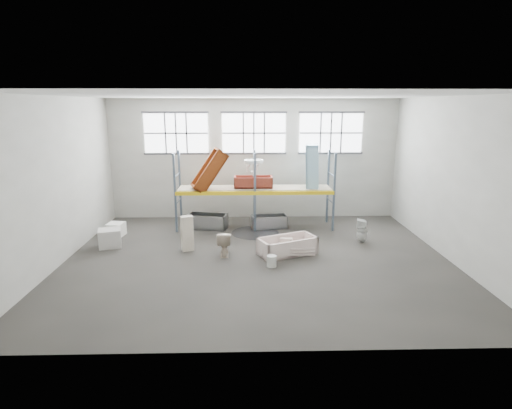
{
  "coord_description": "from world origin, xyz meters",
  "views": [
    {
      "loc": [
        -0.36,
        -12.12,
        4.74
      ],
      "look_at": [
        0.0,
        1.5,
        1.4
      ],
      "focal_mm": 28.62,
      "sensor_mm": 36.0,
      "label": 1
    }
  ],
  "objects_px": {
    "steel_tub_left": "(207,221)",
    "bucket": "(272,261)",
    "blue_tub_upright": "(312,167)",
    "rust_tub_flat": "(253,182)",
    "toilet_beige": "(224,243)",
    "carton_near": "(110,238)",
    "bathtub_beige": "(287,246)",
    "steel_tub_right": "(269,222)",
    "cistern_tall": "(187,233)",
    "toilet_white": "(362,231)"
  },
  "relations": [
    {
      "from": "bathtub_beige",
      "to": "steel_tub_right",
      "type": "distance_m",
      "value": 2.93
    },
    {
      "from": "toilet_beige",
      "to": "steel_tub_left",
      "type": "xyz_separation_m",
      "value": [
        -0.8,
        2.98,
        -0.12
      ]
    },
    {
      "from": "bathtub_beige",
      "to": "steel_tub_left",
      "type": "xyz_separation_m",
      "value": [
        -2.86,
        2.92,
        0.01
      ]
    },
    {
      "from": "bathtub_beige",
      "to": "carton_near",
      "type": "relative_size",
      "value": 2.57
    },
    {
      "from": "blue_tub_upright",
      "to": "rust_tub_flat",
      "type": "bearing_deg",
      "value": 179.33
    },
    {
      "from": "steel_tub_right",
      "to": "blue_tub_upright",
      "type": "height_order",
      "value": "blue_tub_upright"
    },
    {
      "from": "cistern_tall",
      "to": "toilet_white",
      "type": "xyz_separation_m",
      "value": [
        6.05,
        0.7,
        -0.17
      ]
    },
    {
      "from": "toilet_white",
      "to": "carton_near",
      "type": "height_order",
      "value": "toilet_white"
    },
    {
      "from": "steel_tub_left",
      "to": "bucket",
      "type": "relative_size",
      "value": 4.45
    },
    {
      "from": "toilet_white",
      "to": "carton_near",
      "type": "xyz_separation_m",
      "value": [
        -8.76,
        -0.28,
        -0.11
      ]
    },
    {
      "from": "steel_tub_left",
      "to": "bucket",
      "type": "distance_m",
      "value": 4.61
    },
    {
      "from": "bucket",
      "to": "toilet_beige",
      "type": "bearing_deg",
      "value": 145.18
    },
    {
      "from": "toilet_beige",
      "to": "steel_tub_left",
      "type": "distance_m",
      "value": 3.09
    },
    {
      "from": "toilet_white",
      "to": "bucket",
      "type": "distance_m",
      "value": 3.99
    },
    {
      "from": "toilet_white",
      "to": "blue_tub_upright",
      "type": "distance_m",
      "value": 3.18
    },
    {
      "from": "bucket",
      "to": "steel_tub_left",
      "type": "bearing_deg",
      "value": 119.62
    },
    {
      "from": "toilet_beige",
      "to": "carton_near",
      "type": "xyz_separation_m",
      "value": [
        -3.94,
        0.88,
        -0.09
      ]
    },
    {
      "from": "cistern_tall",
      "to": "steel_tub_left",
      "type": "bearing_deg",
      "value": 59.01
    },
    {
      "from": "steel_tub_left",
      "to": "steel_tub_right",
      "type": "xyz_separation_m",
      "value": [
        2.43,
        -0.02,
        -0.03
      ]
    },
    {
      "from": "toilet_white",
      "to": "bucket",
      "type": "xyz_separation_m",
      "value": [
        -3.34,
        -2.18,
        -0.25
      ]
    },
    {
      "from": "cistern_tall",
      "to": "steel_tub_right",
      "type": "relative_size",
      "value": 0.85
    },
    {
      "from": "steel_tub_left",
      "to": "blue_tub_upright",
      "type": "relative_size",
      "value": 0.89
    },
    {
      "from": "rust_tub_flat",
      "to": "bathtub_beige",
      "type": "bearing_deg",
      "value": -71.26
    },
    {
      "from": "bucket",
      "to": "blue_tub_upright",
      "type": "bearing_deg",
      "value": 66.43
    },
    {
      "from": "blue_tub_upright",
      "to": "carton_near",
      "type": "xyz_separation_m",
      "value": [
        -7.23,
        -2.24,
        -2.08
      ]
    },
    {
      "from": "blue_tub_upright",
      "to": "bathtub_beige",
      "type": "bearing_deg",
      "value": -111.85
    },
    {
      "from": "cistern_tall",
      "to": "toilet_white",
      "type": "relative_size",
      "value": 1.41
    },
    {
      "from": "toilet_white",
      "to": "steel_tub_left",
      "type": "height_order",
      "value": "toilet_white"
    },
    {
      "from": "toilet_beige",
      "to": "carton_near",
      "type": "distance_m",
      "value": 4.04
    },
    {
      "from": "toilet_white",
      "to": "carton_near",
      "type": "bearing_deg",
      "value": -72.86
    },
    {
      "from": "blue_tub_upright",
      "to": "steel_tub_left",
      "type": "bearing_deg",
      "value": -178.04
    },
    {
      "from": "carton_near",
      "to": "bathtub_beige",
      "type": "bearing_deg",
      "value": -7.76
    },
    {
      "from": "cistern_tall",
      "to": "rust_tub_flat",
      "type": "distance_m",
      "value": 3.72
    },
    {
      "from": "bathtub_beige",
      "to": "carton_near",
      "type": "xyz_separation_m",
      "value": [
        -6.0,
        0.82,
        0.04
      ]
    },
    {
      "from": "toilet_beige",
      "to": "rust_tub_flat",
      "type": "distance_m",
      "value": 3.6
    },
    {
      "from": "steel_tub_right",
      "to": "bucket",
      "type": "bearing_deg",
      "value": -92.15
    },
    {
      "from": "toilet_white",
      "to": "steel_tub_right",
      "type": "height_order",
      "value": "toilet_white"
    },
    {
      "from": "steel_tub_right",
      "to": "rust_tub_flat",
      "type": "bearing_deg",
      "value": 162.88
    },
    {
      "from": "rust_tub_flat",
      "to": "carton_near",
      "type": "distance_m",
      "value": 5.65
    },
    {
      "from": "steel_tub_left",
      "to": "steel_tub_right",
      "type": "distance_m",
      "value": 2.43
    },
    {
      "from": "toilet_white",
      "to": "blue_tub_upright",
      "type": "relative_size",
      "value": 0.49
    },
    {
      "from": "rust_tub_flat",
      "to": "bucket",
      "type": "height_order",
      "value": "rust_tub_flat"
    },
    {
      "from": "bathtub_beige",
      "to": "steel_tub_left",
      "type": "relative_size",
      "value": 1.22
    },
    {
      "from": "toilet_white",
      "to": "cistern_tall",
      "type": "bearing_deg",
      "value": -68.05
    },
    {
      "from": "cistern_tall",
      "to": "carton_near",
      "type": "relative_size",
      "value": 1.63
    },
    {
      "from": "bathtub_beige",
      "to": "bucket",
      "type": "bearing_deg",
      "value": -141.99
    },
    {
      "from": "bathtub_beige",
      "to": "blue_tub_upright",
      "type": "distance_m",
      "value": 3.92
    },
    {
      "from": "blue_tub_upright",
      "to": "carton_near",
      "type": "height_order",
      "value": "blue_tub_upright"
    },
    {
      "from": "blue_tub_upright",
      "to": "bucket",
      "type": "distance_m",
      "value": 5.04
    },
    {
      "from": "steel_tub_right",
      "to": "steel_tub_left",
      "type": "bearing_deg",
      "value": 179.45
    }
  ]
}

